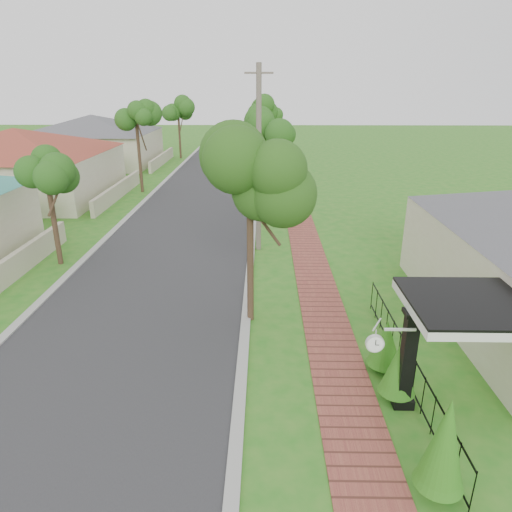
% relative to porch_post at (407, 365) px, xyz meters
% --- Properties ---
extents(ground, '(160.00, 160.00, 0.00)m').
position_rel_porch_post_xyz_m(ground, '(-4.55, 1.00, -1.12)').
color(ground, '#26741B').
rests_on(ground, ground).
extents(road, '(7.00, 120.00, 0.02)m').
position_rel_porch_post_xyz_m(road, '(-7.55, 21.00, -1.12)').
color(road, '#28282B').
rests_on(road, ground).
extents(kerb_right, '(0.30, 120.00, 0.10)m').
position_rel_porch_post_xyz_m(kerb_right, '(-3.90, 21.00, -1.12)').
color(kerb_right, '#9E9E99').
rests_on(kerb_right, ground).
extents(kerb_left, '(0.30, 120.00, 0.10)m').
position_rel_porch_post_xyz_m(kerb_left, '(-11.20, 21.00, -1.12)').
color(kerb_left, '#9E9E99').
rests_on(kerb_left, ground).
extents(sidewalk, '(1.50, 120.00, 0.03)m').
position_rel_porch_post_xyz_m(sidewalk, '(-1.30, 21.00, -1.12)').
color(sidewalk, '#974D3C').
rests_on(sidewalk, ground).
extents(porch_post, '(0.48, 0.48, 2.52)m').
position_rel_porch_post_xyz_m(porch_post, '(0.00, 0.00, 0.00)').
color(porch_post, black).
rests_on(porch_post, ground).
extents(picket_fence, '(0.03, 8.02, 1.00)m').
position_rel_porch_post_xyz_m(picket_fence, '(0.35, 1.00, -0.59)').
color(picket_fence, black).
rests_on(picket_fence, ground).
extents(street_trees, '(10.70, 37.65, 5.89)m').
position_rel_porch_post_xyz_m(street_trees, '(-7.42, 27.84, 3.42)').
color(street_trees, '#382619').
rests_on(street_trees, ground).
extents(hedge_row, '(0.81, 4.83, 2.21)m').
position_rel_porch_post_xyz_m(hedge_row, '(-0.10, -0.52, -0.22)').
color(hedge_row, '#285E12').
rests_on(hedge_row, ground).
extents(far_house_red, '(15.56, 15.56, 4.60)m').
position_rel_porch_post_xyz_m(far_house_red, '(-19.52, 21.00, 1.22)').
color(far_house_red, beige).
rests_on(far_house_red, ground).
extents(far_house_grey, '(15.56, 15.56, 4.60)m').
position_rel_porch_post_xyz_m(far_house_grey, '(-19.52, 35.00, 1.22)').
color(far_house_grey, beige).
rests_on(far_house_grey, ground).
extents(parked_car_red, '(2.49, 4.68, 1.52)m').
position_rel_porch_post_xyz_m(parked_car_red, '(-4.15, 29.77, -0.36)').
color(parked_car_red, '#59160D').
rests_on(parked_car_red, ground).
extents(parked_car_white, '(1.56, 4.04, 1.31)m').
position_rel_porch_post_xyz_m(parked_car_white, '(-5.55, 41.38, -0.46)').
color(parked_car_white, white).
rests_on(parked_car_white, ground).
extents(near_tree, '(2.17, 2.17, 5.58)m').
position_rel_porch_post_xyz_m(near_tree, '(-3.75, 4.20, 3.32)').
color(near_tree, '#382619').
rests_on(near_tree, ground).
extents(utility_pole, '(1.20, 0.24, 8.05)m').
position_rel_porch_post_xyz_m(utility_pole, '(-3.57, 11.00, 2.97)').
color(utility_pole, '#716358').
rests_on(utility_pole, ground).
extents(station_clock, '(1.06, 0.13, 0.58)m').
position_rel_porch_post_xyz_m(station_clock, '(-0.86, -0.40, 0.83)').
color(station_clock, silver).
rests_on(station_clock, ground).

